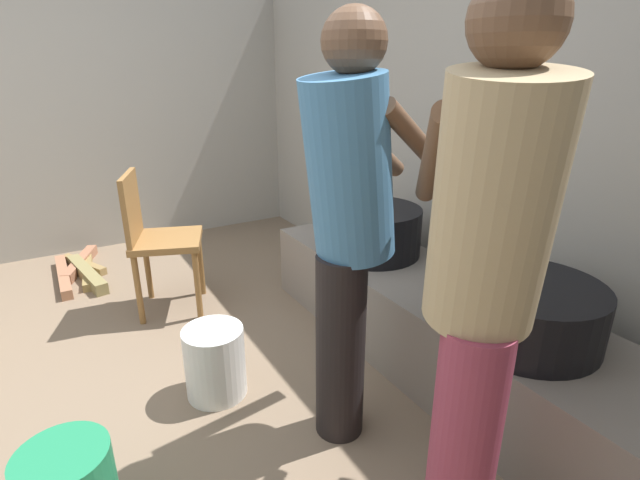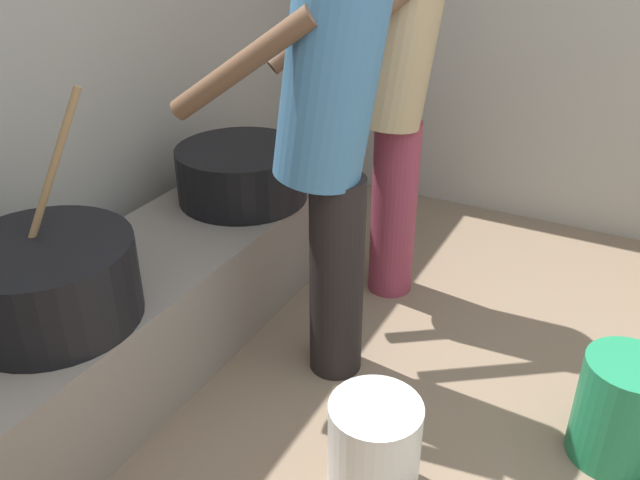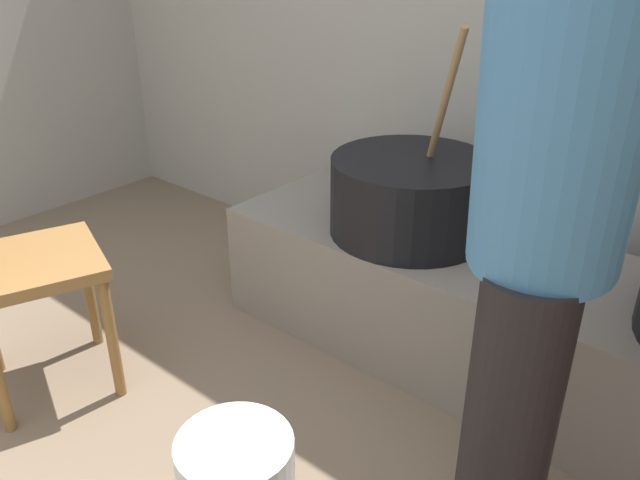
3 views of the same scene
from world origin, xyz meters
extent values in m
plane|color=#75604C|center=(0.00, 0.00, 0.00)|extent=(9.44, 9.44, 0.00)
cube|color=#9E998E|center=(-2.36, 0.00, 1.06)|extent=(0.20, 4.80, 2.12)
cube|color=#9E998E|center=(0.00, 2.30, 1.06)|extent=(4.92, 0.20, 2.12)
cube|color=slate|center=(0.42, 1.78, 0.22)|extent=(2.34, 0.60, 0.44)
cylinder|color=black|center=(-0.11, 1.76, 0.57)|extent=(0.56, 0.56, 0.27)
cylinder|color=#937047|center=(-0.01, 1.76, 0.91)|extent=(0.21, 0.19, 0.51)
cylinder|color=black|center=(0.94, 1.74, 0.55)|extent=(0.57, 0.57, 0.24)
cylinder|color=#8C3347|center=(1.21, 1.13, 0.40)|extent=(0.20, 0.20, 0.81)
cylinder|color=tan|center=(1.19, 1.15, 1.13)|extent=(0.49, 0.48, 0.69)
sphere|color=brown|center=(1.18, 1.15, 1.56)|extent=(0.22, 0.22, 0.22)
cylinder|color=brown|center=(1.08, 1.41, 1.20)|extent=(0.42, 0.37, 0.37)
cylinder|color=brown|center=(0.91, 1.20, 1.20)|extent=(0.42, 0.37, 0.37)
cylinder|color=black|center=(0.58, 1.10, 0.40)|extent=(0.20, 0.20, 0.80)
cylinder|color=teal|center=(0.58, 1.13, 1.12)|extent=(0.38, 0.45, 0.68)
sphere|color=brown|center=(0.57, 1.14, 1.54)|extent=(0.22, 0.22, 0.22)
cylinder|color=brown|center=(0.65, 1.39, 1.19)|extent=(0.18, 0.49, 0.37)
cylinder|color=brown|center=(0.39, 1.33, 1.19)|extent=(0.18, 0.49, 0.37)
cylinder|color=olive|center=(-0.64, 0.87, 0.22)|extent=(0.04, 0.04, 0.44)
cylinder|color=olive|center=(-0.96, 0.99, 0.22)|extent=(0.04, 0.04, 0.44)
cylinder|color=olive|center=(-0.75, 0.55, 0.22)|extent=(0.04, 0.04, 0.44)
cylinder|color=olive|center=(-1.07, 0.67, 0.22)|extent=(0.04, 0.04, 0.44)
cube|color=olive|center=(-0.86, 0.77, 0.46)|extent=(0.51, 0.51, 0.04)
cube|color=olive|center=(-0.92, 0.60, 0.68)|extent=(0.37, 0.16, 0.40)
cylinder|color=silver|center=(0.09, 0.72, 0.17)|extent=(0.28, 0.28, 0.34)
cube|color=olive|center=(-1.74, 0.35, 0.03)|extent=(0.74, 0.14, 0.06)
cube|color=#9E6549|center=(-1.86, 0.31, 0.04)|extent=(0.58, 0.30, 0.07)
cube|color=olive|center=(-1.61, 0.33, 0.04)|extent=(0.70, 0.21, 0.08)
cube|color=#9A6749|center=(-1.67, 0.18, 0.03)|extent=(0.72, 0.07, 0.07)
cube|color=olive|center=(-1.85, 0.33, 0.03)|extent=(0.48, 0.27, 0.06)
camera|label=1|loc=(1.94, 0.20, 1.47)|focal=26.43mm
camera|label=2|loc=(-1.24, 0.20, 1.66)|focal=36.73mm
camera|label=3|loc=(0.96, 0.00, 1.41)|focal=35.91mm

